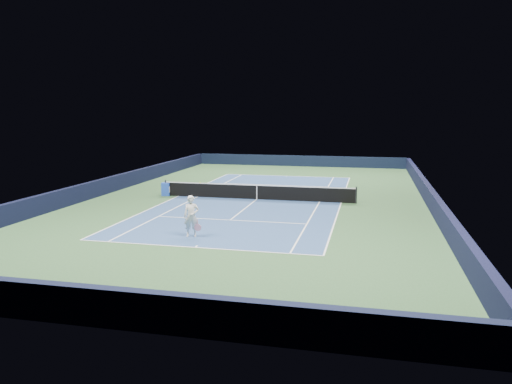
# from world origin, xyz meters

# --- Properties ---
(ground) EXTENTS (40.00, 40.00, 0.00)m
(ground) POSITION_xyz_m (0.00, 0.00, 0.00)
(ground) COLOR #2C4F2B
(ground) RESTS_ON ground
(wall_far) EXTENTS (22.00, 0.35, 1.10)m
(wall_far) POSITION_xyz_m (0.00, 19.82, 0.55)
(wall_far) COLOR black
(wall_far) RESTS_ON ground
(wall_near) EXTENTS (22.00, 0.35, 1.10)m
(wall_near) POSITION_xyz_m (0.00, -19.82, 0.55)
(wall_near) COLOR #101632
(wall_near) RESTS_ON ground
(wall_right) EXTENTS (0.35, 40.00, 1.10)m
(wall_right) POSITION_xyz_m (10.82, 0.00, 0.55)
(wall_right) COLOR black
(wall_right) RESTS_ON ground
(wall_left) EXTENTS (0.35, 40.00, 1.10)m
(wall_left) POSITION_xyz_m (-10.82, 0.00, 0.55)
(wall_left) COLOR black
(wall_left) RESTS_ON ground
(court_surface) EXTENTS (10.97, 23.77, 0.01)m
(court_surface) POSITION_xyz_m (0.00, 0.00, 0.00)
(court_surface) COLOR navy
(court_surface) RESTS_ON ground
(baseline_far) EXTENTS (10.97, 0.08, 0.00)m
(baseline_far) POSITION_xyz_m (0.00, 11.88, 0.01)
(baseline_far) COLOR white
(baseline_far) RESTS_ON ground
(baseline_near) EXTENTS (10.97, 0.08, 0.00)m
(baseline_near) POSITION_xyz_m (0.00, -11.88, 0.01)
(baseline_near) COLOR white
(baseline_near) RESTS_ON ground
(sideline_doubles_right) EXTENTS (0.08, 23.77, 0.00)m
(sideline_doubles_right) POSITION_xyz_m (5.49, 0.00, 0.01)
(sideline_doubles_right) COLOR white
(sideline_doubles_right) RESTS_ON ground
(sideline_doubles_left) EXTENTS (0.08, 23.77, 0.00)m
(sideline_doubles_left) POSITION_xyz_m (-5.49, 0.00, 0.01)
(sideline_doubles_left) COLOR white
(sideline_doubles_left) RESTS_ON ground
(sideline_singles_right) EXTENTS (0.08, 23.77, 0.00)m
(sideline_singles_right) POSITION_xyz_m (4.12, 0.00, 0.01)
(sideline_singles_right) COLOR white
(sideline_singles_right) RESTS_ON ground
(sideline_singles_left) EXTENTS (0.08, 23.77, 0.00)m
(sideline_singles_left) POSITION_xyz_m (-4.12, 0.00, 0.01)
(sideline_singles_left) COLOR white
(sideline_singles_left) RESTS_ON ground
(service_line_far) EXTENTS (8.23, 0.08, 0.00)m
(service_line_far) POSITION_xyz_m (0.00, 6.40, 0.01)
(service_line_far) COLOR white
(service_line_far) RESTS_ON ground
(service_line_near) EXTENTS (8.23, 0.08, 0.00)m
(service_line_near) POSITION_xyz_m (0.00, -6.40, 0.01)
(service_line_near) COLOR white
(service_line_near) RESTS_ON ground
(center_service_line) EXTENTS (0.08, 12.80, 0.00)m
(center_service_line) POSITION_xyz_m (0.00, 0.00, 0.01)
(center_service_line) COLOR white
(center_service_line) RESTS_ON ground
(center_mark_far) EXTENTS (0.08, 0.30, 0.00)m
(center_mark_far) POSITION_xyz_m (0.00, 11.73, 0.01)
(center_mark_far) COLOR white
(center_mark_far) RESTS_ON ground
(center_mark_near) EXTENTS (0.08, 0.30, 0.00)m
(center_mark_near) POSITION_xyz_m (0.00, -11.73, 0.01)
(center_mark_near) COLOR white
(center_mark_near) RESTS_ON ground
(tennis_net) EXTENTS (12.90, 0.10, 1.07)m
(tennis_net) POSITION_xyz_m (0.00, 0.00, 0.50)
(tennis_net) COLOR black
(tennis_net) RESTS_ON ground
(sponsor_cube) EXTENTS (0.64, 0.57, 0.89)m
(sponsor_cube) POSITION_xyz_m (-6.40, 0.03, 0.45)
(sponsor_cube) COLOR blue
(sponsor_cube) RESTS_ON ground
(tennis_player) EXTENTS (0.89, 1.35, 2.43)m
(tennis_player) POSITION_xyz_m (-0.78, -10.13, 0.96)
(tennis_player) COLOR white
(tennis_player) RESTS_ON ground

